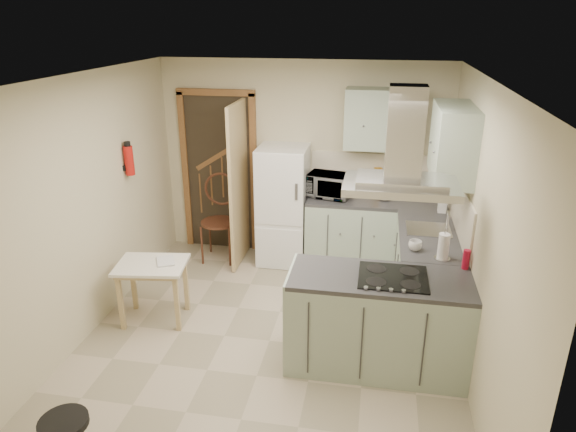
% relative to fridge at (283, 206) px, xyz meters
% --- Properties ---
extents(floor, '(4.20, 4.20, 0.00)m').
position_rel_fridge_xyz_m(floor, '(0.20, -1.80, -0.75)').
color(floor, tan).
rests_on(floor, ground).
extents(ceiling, '(4.20, 4.20, 0.00)m').
position_rel_fridge_xyz_m(ceiling, '(0.20, -1.80, 1.75)').
color(ceiling, silver).
rests_on(ceiling, back_wall).
extents(back_wall, '(3.60, 0.00, 3.60)m').
position_rel_fridge_xyz_m(back_wall, '(0.20, 0.30, 0.50)').
color(back_wall, '#C1B895').
rests_on(back_wall, floor).
extents(left_wall, '(0.00, 4.20, 4.20)m').
position_rel_fridge_xyz_m(left_wall, '(-1.60, -1.80, 0.50)').
color(left_wall, '#C1B895').
rests_on(left_wall, floor).
extents(right_wall, '(0.00, 4.20, 4.20)m').
position_rel_fridge_xyz_m(right_wall, '(2.00, -1.80, 0.50)').
color(right_wall, '#C1B895').
rests_on(right_wall, floor).
extents(doorway, '(1.10, 0.12, 2.10)m').
position_rel_fridge_xyz_m(doorway, '(-0.90, 0.27, 0.30)').
color(doorway, brown).
rests_on(doorway, floor).
extents(fridge, '(0.60, 0.60, 1.50)m').
position_rel_fridge_xyz_m(fridge, '(0.00, 0.00, 0.00)').
color(fridge, white).
rests_on(fridge, floor).
extents(counter_back, '(1.08, 0.60, 0.90)m').
position_rel_fridge_xyz_m(counter_back, '(0.86, 0.00, -0.30)').
color(counter_back, '#9EB2A0').
rests_on(counter_back, floor).
extents(counter_right, '(0.60, 1.95, 0.90)m').
position_rel_fridge_xyz_m(counter_right, '(1.70, -0.68, -0.30)').
color(counter_right, '#9EB2A0').
rests_on(counter_right, floor).
extents(splashback, '(1.68, 0.02, 0.50)m').
position_rel_fridge_xyz_m(splashback, '(1.16, 0.29, 0.40)').
color(splashback, beige).
rests_on(splashback, counter_back).
extents(wall_cabinet_back, '(0.85, 0.35, 0.70)m').
position_rel_fridge_xyz_m(wall_cabinet_back, '(1.15, 0.12, 1.10)').
color(wall_cabinet_back, '#9EB2A0').
rests_on(wall_cabinet_back, back_wall).
extents(wall_cabinet_right, '(0.35, 0.90, 0.70)m').
position_rel_fridge_xyz_m(wall_cabinet_right, '(1.82, -0.95, 1.10)').
color(wall_cabinet_right, '#9EB2A0').
rests_on(wall_cabinet_right, right_wall).
extents(peninsula, '(1.55, 0.65, 0.90)m').
position_rel_fridge_xyz_m(peninsula, '(1.22, -1.98, -0.30)').
color(peninsula, '#9EB2A0').
rests_on(peninsula, floor).
extents(hob, '(0.58, 0.50, 0.01)m').
position_rel_fridge_xyz_m(hob, '(1.32, -1.98, 0.16)').
color(hob, black).
rests_on(hob, peninsula).
extents(extractor_hood, '(0.90, 0.55, 0.10)m').
position_rel_fridge_xyz_m(extractor_hood, '(1.32, -1.98, 0.97)').
color(extractor_hood, silver).
rests_on(extractor_hood, ceiling).
extents(sink, '(0.45, 0.40, 0.01)m').
position_rel_fridge_xyz_m(sink, '(1.70, -0.85, 0.16)').
color(sink, silver).
rests_on(sink, counter_right).
extents(fire_extinguisher, '(0.10, 0.10, 0.32)m').
position_rel_fridge_xyz_m(fire_extinguisher, '(-1.54, -0.90, 0.75)').
color(fire_extinguisher, '#B2140F').
rests_on(fire_extinguisher, left_wall).
extents(drop_leaf_table, '(0.75, 0.60, 0.64)m').
position_rel_fridge_xyz_m(drop_leaf_table, '(-1.05, -1.62, -0.43)').
color(drop_leaf_table, tan).
rests_on(drop_leaf_table, floor).
extents(bentwood_chair, '(0.47, 0.47, 1.02)m').
position_rel_fridge_xyz_m(bentwood_chair, '(-0.82, -0.12, -0.24)').
color(bentwood_chair, '#4A2718').
rests_on(bentwood_chair, floor).
extents(microwave, '(0.58, 0.44, 0.29)m').
position_rel_fridge_xyz_m(microwave, '(0.57, 0.02, 0.29)').
color(microwave, black).
rests_on(microwave, counter_back).
extents(kettle, '(0.17, 0.17, 0.19)m').
position_rel_fridge_xyz_m(kettle, '(1.25, 0.00, 0.25)').
color(kettle, silver).
rests_on(kettle, counter_back).
extents(cereal_box, '(0.14, 0.24, 0.34)m').
position_rel_fridge_xyz_m(cereal_box, '(1.17, 0.14, 0.32)').
color(cereal_box, '#C58117').
rests_on(cereal_box, counter_back).
extents(soap_bottle, '(0.10, 0.10, 0.21)m').
position_rel_fridge_xyz_m(soap_bottle, '(1.88, -0.30, 0.25)').
color(soap_bottle, '#AEAFBB').
rests_on(soap_bottle, counter_right).
extents(paper_towel, '(0.11, 0.11, 0.26)m').
position_rel_fridge_xyz_m(paper_towel, '(1.77, -1.53, 0.28)').
color(paper_towel, silver).
rests_on(paper_towel, counter_right).
extents(cup, '(0.16, 0.16, 0.10)m').
position_rel_fridge_xyz_m(cup, '(1.53, -1.39, 0.20)').
color(cup, silver).
rests_on(cup, counter_right).
extents(red_bottle, '(0.06, 0.06, 0.18)m').
position_rel_fridge_xyz_m(red_bottle, '(1.95, -1.70, 0.24)').
color(red_bottle, '#A60E28').
rests_on(red_bottle, peninsula).
extents(book, '(0.26, 0.29, 0.10)m').
position_rel_fridge_xyz_m(book, '(-1.00, -1.60, -0.05)').
color(book, maroon).
rests_on(book, drop_leaf_table).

